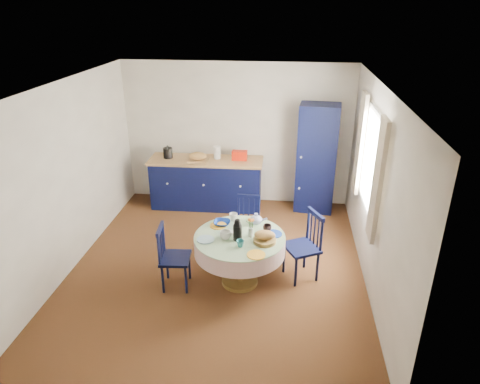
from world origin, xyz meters
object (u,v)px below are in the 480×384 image
object	(u,v)px
chair_right	(304,245)
cobalt_bowl	(222,223)
chair_left	(172,257)
mug_c	(267,228)
kitchen_counter	(206,182)
chair_far	(248,224)
mug_d	(233,217)
mug_b	(240,244)
dining_table	(241,244)
mug_a	(225,235)
pantry_cabinet	(317,159)

from	to	relation	value
chair_right	cobalt_bowl	xyz separation A→B (m)	(-1.09, 0.03, 0.25)
chair_left	mug_c	distance (m)	1.27
kitchen_counter	chair_far	world-z (taller)	kitchen_counter
kitchen_counter	chair_right	world-z (taller)	kitchen_counter
mug_c	mug_d	xyz separation A→B (m)	(-0.47, 0.23, 0.01)
kitchen_counter	mug_b	distance (m)	2.66
mug_c	mug_d	size ratio (longest dim) A/B	1.00
dining_table	mug_a	xyz separation A→B (m)	(-0.18, -0.08, 0.17)
chair_left	mug_d	size ratio (longest dim) A/B	7.76
chair_right	kitchen_counter	bearing A→B (deg)	-167.58
kitchen_counter	chair_right	size ratio (longest dim) A/B	2.13
chair_right	cobalt_bowl	size ratio (longest dim) A/B	4.26
chair_right	mug_c	size ratio (longest dim) A/B	8.43
pantry_cabinet	chair_far	distance (m)	1.88
kitchen_counter	mug_d	distance (m)	1.99
chair_left	chair_right	distance (m)	1.72
kitchen_counter	chair_right	distance (m)	2.61
chair_left	mug_b	size ratio (longest dim) A/B	9.29
mug_b	dining_table	bearing A→B (deg)	95.88
dining_table	chair_far	size ratio (longest dim) A/B	1.39
mug_a	mug_b	bearing A→B (deg)	-38.91
chair_right	chair_far	bearing A→B (deg)	-154.75
mug_a	pantry_cabinet	bearing A→B (deg)	63.17
mug_a	mug_c	xyz separation A→B (m)	(0.51, 0.26, -0.01)
mug_a	mug_b	xyz separation A→B (m)	(0.21, -0.17, -0.01)
pantry_cabinet	cobalt_bowl	xyz separation A→B (m)	(-1.32, -2.07, -0.22)
pantry_cabinet	mug_a	bearing A→B (deg)	-110.91
chair_far	cobalt_bowl	bearing A→B (deg)	-114.70
chair_far	mug_c	bearing A→B (deg)	-63.33
chair_right	mug_c	xyz separation A→B (m)	(-0.49, -0.06, 0.27)
chair_right	mug_c	world-z (taller)	chair_right
mug_b	kitchen_counter	bearing A→B (deg)	109.74
mug_a	cobalt_bowl	xyz separation A→B (m)	(-0.10, 0.35, -0.03)
chair_right	pantry_cabinet	bearing A→B (deg)	146.17
kitchen_counter	mug_c	size ratio (longest dim) A/B	17.92
dining_table	chair_far	world-z (taller)	dining_table
dining_table	chair_left	size ratio (longest dim) A/B	1.34
pantry_cabinet	mug_d	bearing A→B (deg)	-115.68
pantry_cabinet	mug_d	world-z (taller)	pantry_cabinet
chair_right	mug_c	distance (m)	0.56
mug_a	mug_c	distance (m)	0.57
chair_far	mug_a	world-z (taller)	chair_far
dining_table	mug_d	size ratio (longest dim) A/B	10.37
cobalt_bowl	chair_left	bearing A→B (deg)	-142.75
kitchen_counter	dining_table	size ratio (longest dim) A/B	1.72
dining_table	cobalt_bowl	bearing A→B (deg)	135.36
mug_d	kitchen_counter	bearing A→B (deg)	111.55
cobalt_bowl	mug_b	bearing A→B (deg)	-59.63
chair_left	mug_a	distance (m)	0.75
chair_left	mug_a	bearing A→B (deg)	-87.66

